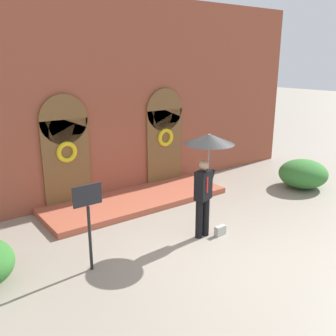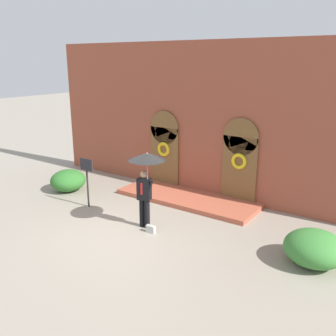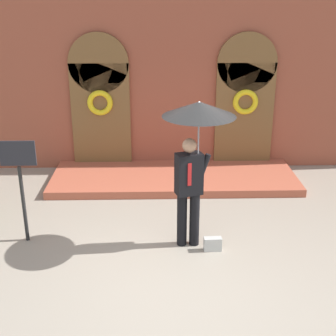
{
  "view_description": "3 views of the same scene",
  "coord_description": "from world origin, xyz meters",
  "views": [
    {
      "loc": [
        -5.11,
        -5.4,
        3.9
      ],
      "look_at": [
        -0.19,
        1.28,
        1.47
      ],
      "focal_mm": 40.0,
      "sensor_mm": 36.0,
      "label": 1
    },
    {
      "loc": [
        6.7,
        -7.83,
        4.93
      ],
      "look_at": [
        0.0,
        1.83,
        1.52
      ],
      "focal_mm": 40.0,
      "sensor_mm": 36.0,
      "label": 2
    },
    {
      "loc": [
        -0.36,
        -6.25,
        3.9
      ],
      "look_at": [
        -0.18,
        1.13,
        1.05
      ],
      "focal_mm": 50.0,
      "sensor_mm": 36.0,
      "label": 3
    }
  ],
  "objects": [
    {
      "name": "building_facade",
      "position": [
        -0.0,
        4.15,
        2.68
      ],
      "size": [
        14.0,
        2.3,
        5.6
      ],
      "color": "brown",
      "rests_on": "ground"
    },
    {
      "name": "shrub_right",
      "position": [
        4.94,
        1.1,
        0.44
      ],
      "size": [
        1.51,
        1.48,
        0.88
      ],
      "primitive_type": "ellipsoid",
      "color": "#387A33",
      "rests_on": "ground"
    },
    {
      "name": "sign_post",
      "position": [
        -2.51,
        0.6,
        1.16
      ],
      "size": [
        0.56,
        0.06,
        1.72
      ],
      "color": "black",
      "rests_on": "ground"
    },
    {
      "name": "ground_plane",
      "position": [
        0.0,
        0.0,
        0.0
      ],
      "size": [
        80.0,
        80.0,
        0.0
      ],
      "primitive_type": "plane",
      "color": "gray"
    },
    {
      "name": "person_with_umbrella",
      "position": [
        0.23,
        0.4,
        1.91
      ],
      "size": [
        1.1,
        1.1,
        2.36
      ],
      "color": "black",
      "rests_on": "ground"
    },
    {
      "name": "handbag",
      "position": [
        0.51,
        0.2,
        0.11
      ],
      "size": [
        0.28,
        0.13,
        0.22
      ],
      "primitive_type": "cube",
      "rotation": [
        0.0,
        0.0,
        0.04
      ],
      "color": "#B7B7B2",
      "rests_on": "ground"
    }
  ]
}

